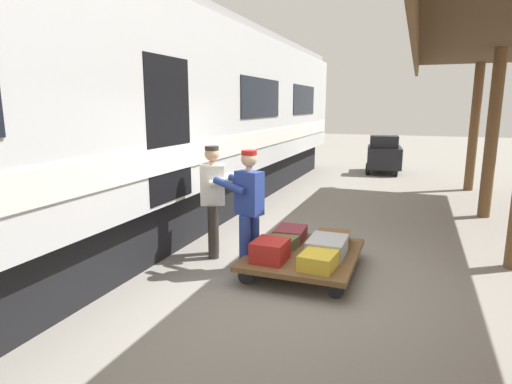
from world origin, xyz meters
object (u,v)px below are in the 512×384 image
suitcase_brown_leather (334,238)px  porter_in_overalls (248,207)px  luggage_cart (303,255)px  suitcase_red_plastic (270,251)px  suitcase_olive_duffel (281,244)px  suitcase_gray_aluminum (327,247)px  baggage_tug (384,155)px  suitcase_yellow_case (319,259)px  suitcase_burgundy_valise (291,233)px  porter_by_door (214,197)px  train_car (84,121)px

suitcase_brown_leather → porter_in_overalls: size_ratio=0.28×
luggage_cart → suitcase_red_plastic: suitcase_red_plastic is taller
porter_in_overalls → suitcase_olive_duffel: bearing=-148.1°
suitcase_gray_aluminum → baggage_tug: bearing=-90.2°
suitcase_yellow_case → suitcase_burgundy_valise: 1.18m
suitcase_red_plastic → porter_in_overalls: (0.40, -0.24, 0.51)m
suitcase_burgundy_valise → porter_by_door: 1.29m
suitcase_olive_duffel → porter_in_overalls: porter_in_overalls is taller
porter_in_overalls → train_car: bearing=2.4°
suitcase_gray_aluminum → baggage_tug: (-0.03, -9.58, 0.23)m
suitcase_brown_leather → suitcase_red_plastic: size_ratio=1.00×
train_car → suitcase_olive_duffel: 3.50m
train_car → baggage_tug: train_car is taller
suitcase_burgundy_valise → suitcase_gray_aluminum: bearing=143.5°
suitcase_brown_leather → suitcase_yellow_case: bearing=90.0°
suitcase_yellow_case → suitcase_olive_duffel: bearing=-36.5°
suitcase_burgundy_valise → porter_in_overalls: size_ratio=0.32×
suitcase_burgundy_valise → baggage_tug: 9.12m
train_car → suitcase_yellow_case: bearing=178.1°
suitcase_yellow_case → baggage_tug: size_ratio=0.32×
luggage_cart → suitcase_brown_leather: (-0.33, -0.49, 0.13)m
train_car → suitcase_burgundy_valise: train_car is taller
luggage_cart → suitcase_burgundy_valise: bearing=-56.0°
train_car → suitcase_brown_leather: (-3.69, -0.85, -1.69)m
porter_in_overalls → porter_by_door: same height
suitcase_olive_duffel → porter_by_door: (1.11, -0.12, 0.56)m
luggage_cart → porter_in_overalls: size_ratio=1.04×
luggage_cart → suitcase_burgundy_valise: (0.33, -0.49, 0.13)m
porter_in_overalls → suitcase_brown_leather: bearing=-145.2°
suitcase_yellow_case → porter_by_door: (1.77, -0.61, 0.54)m
baggage_tug → luggage_cart: bearing=87.9°
suitcase_yellow_case → suitcase_red_plastic: size_ratio=1.22×
suitcase_red_plastic → baggage_tug: size_ratio=0.26×
train_car → suitcase_red_plastic: (-3.04, 0.13, -1.64)m
train_car → baggage_tug: 10.71m
suitcase_burgundy_valise → baggage_tug: (-0.68, -9.09, 0.26)m
suitcase_gray_aluminum → porter_in_overalls: size_ratio=0.37×
suitcase_burgundy_valise → suitcase_olive_duffel: suitcase_burgundy_valise is taller
luggage_cart → suitcase_yellow_case: (-0.33, 0.49, 0.14)m
suitcase_brown_leather → porter_by_door: (1.77, 0.37, 0.56)m
suitcase_olive_duffel → suitcase_brown_leather: bearing=-143.5°
suitcase_burgundy_valise → suitcase_olive_duffel: 0.49m
suitcase_brown_leather → suitcase_red_plastic: 1.18m
train_car → porter_in_overalls: (-2.63, -0.11, -1.14)m
train_car → suitcase_brown_leather: size_ratio=45.54×
suitcase_yellow_case → porter_in_overalls: 1.22m
baggage_tug → suitcase_gray_aluminum: bearing=89.8°
suitcase_olive_duffel → train_car: bearing=6.8°
suitcase_yellow_case → suitcase_gray_aluminum: suitcase_gray_aluminum is taller
porter_in_overalls → porter_by_door: (0.70, -0.37, 0.00)m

